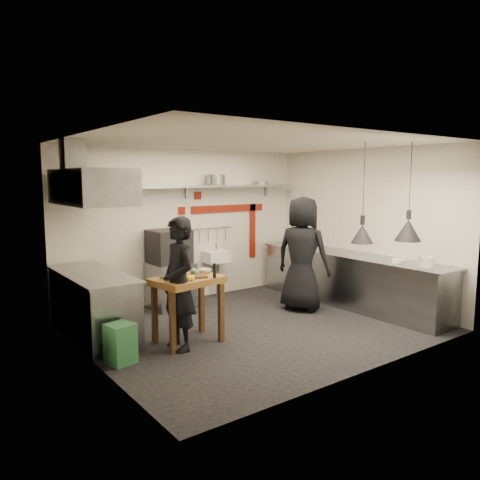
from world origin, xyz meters
TOP-DOWN VIEW (x-y plane):
  - floor at (0.00, 0.00)m, footprint 5.00×5.00m
  - ceiling at (0.00, 0.00)m, footprint 5.00×5.00m
  - wall_back at (0.00, 2.10)m, footprint 5.00×0.04m
  - wall_front at (0.00, -2.10)m, footprint 5.00×0.04m
  - wall_left at (-2.50, 0.00)m, footprint 0.04×4.20m
  - wall_right at (2.50, 0.00)m, footprint 0.04×4.20m
  - red_band_horiz at (0.95, 2.08)m, footprint 1.70×0.02m
  - red_band_vert at (1.55, 2.08)m, footprint 0.14×0.02m
  - red_tile_a at (0.25, 2.08)m, footprint 0.14×0.02m
  - red_tile_b at (-0.10, 2.08)m, footprint 0.14×0.02m
  - back_shelf at (0.00, 1.92)m, footprint 4.60×0.34m
  - shelf_bracket_left at (-1.90, 2.07)m, footprint 0.04×0.06m
  - shelf_bracket_mid at (0.00, 2.07)m, footprint 0.04×0.06m
  - shelf_bracket_right at (1.90, 2.07)m, footprint 0.04×0.06m
  - pan_far_left at (-1.21, 1.92)m, footprint 0.31×0.31m
  - pan_mid_left at (-1.11, 1.92)m, footprint 0.27×0.27m
  - stock_pot at (0.55, 1.92)m, footprint 0.45×0.45m
  - pan_right at (1.64, 1.92)m, footprint 0.31×0.31m
  - oven_stand at (-0.53, 1.74)m, footprint 0.72×0.66m
  - combi_oven at (-0.54, 1.76)m, footprint 0.65×0.61m
  - oven_door at (-0.59, 1.51)m, footprint 0.49×0.04m
  - oven_glass at (-0.54, 1.49)m, footprint 0.33×0.02m
  - hand_sink at (0.55, 1.92)m, footprint 0.46×0.34m
  - sink_tap at (0.55, 1.92)m, footprint 0.03×0.03m
  - sink_drain at (0.55, 1.88)m, footprint 0.06×0.06m
  - utensil_rail at (0.55, 2.06)m, footprint 0.90×0.02m
  - counter_right at (2.15, 0.00)m, footprint 0.70×3.80m
  - counter_right_top at (2.15, 0.00)m, footprint 0.76×3.90m
  - plate_stack at (2.12, -1.50)m, footprint 0.30×0.30m
  - small_bowl_right at (2.10, -1.04)m, footprint 0.27×0.27m
  - counter_left at (-2.15, 1.05)m, footprint 0.70×1.90m
  - counter_left_top at (-2.15, 1.05)m, footprint 0.76×2.00m
  - extractor_hood at (-2.10, 1.05)m, footprint 0.78×1.60m
  - hood_duct at (-2.35, 1.05)m, footprint 0.28×0.28m
  - green_bin at (-2.23, -0.14)m, footprint 0.36×0.36m
  - prep_table at (-1.18, 0.03)m, footprint 1.01×0.79m
  - cutting_board at (-1.11, -0.02)m, footprint 0.43×0.37m
  - pepper_mill at (-0.89, -0.22)m, footprint 0.06×0.06m
  - lemon_a at (-1.29, -0.19)m, footprint 0.09×0.09m
  - lemon_b at (-1.24, -0.20)m, footprint 0.10×0.10m
  - veg_ball at (-1.03, 0.10)m, footprint 0.11×0.11m
  - steel_tray at (-1.42, 0.15)m, footprint 0.20×0.16m
  - bowl at (-0.81, 0.15)m, footprint 0.23×0.23m
  - heat_lamp_near at (1.26, -0.97)m, footprint 0.38×0.38m
  - heat_lamp_far at (1.84, -1.35)m, footprint 0.52×0.52m
  - chef_left at (-1.40, -0.13)m, footprint 0.46×0.67m
  - chef_right at (1.24, 0.28)m, footprint 0.93×1.12m

SIDE VIEW (x-z plane):
  - floor at x=0.00m, z-range 0.00..0.00m
  - green_bin at x=-2.23m, z-range 0.00..0.50m
  - sink_drain at x=0.55m, z-range 0.01..0.67m
  - oven_stand at x=-0.53m, z-range 0.00..0.80m
  - counter_right at x=2.15m, z-range 0.00..0.90m
  - counter_left at x=-2.15m, z-range 0.00..0.90m
  - prep_table at x=-1.18m, z-range 0.00..0.92m
  - hand_sink at x=0.55m, z-range 0.67..0.89m
  - chef_left at x=-1.40m, z-range 0.00..1.78m
  - counter_right_top at x=2.15m, z-range 0.90..0.93m
  - counter_left_top at x=-2.15m, z-range 0.90..0.93m
  - cutting_board at x=-1.11m, z-range 0.92..0.94m
  - steel_tray at x=-1.42m, z-range 0.92..0.95m
  - bowl at x=-0.81m, z-range 0.92..0.98m
  - small_bowl_right at x=2.10m, z-range 0.93..0.98m
  - lemon_b at x=-1.24m, z-range 0.92..1.00m
  - sink_tap at x=0.55m, z-range 0.89..1.03m
  - lemon_a at x=-1.29m, z-range 0.92..1.00m
  - veg_ball at x=-1.03m, z-range 0.92..1.02m
  - chef_right at x=1.24m, z-range 0.00..1.96m
  - plate_stack at x=2.12m, z-range 0.93..1.08m
  - pepper_mill at x=-0.89m, z-range 0.92..1.12m
  - combi_oven at x=-0.54m, z-range 0.80..1.38m
  - oven_door at x=-0.59m, z-range 0.86..1.32m
  - oven_glass at x=-0.54m, z-range 0.92..1.26m
  - red_band_vert at x=1.55m, z-range 0.65..1.75m
  - utensil_rail at x=0.55m, z-range 1.31..1.33m
  - wall_back at x=0.00m, z-range 0.00..2.80m
  - wall_front at x=0.00m, z-range 0.00..2.80m
  - wall_left at x=-2.50m, z-range 0.00..2.80m
  - wall_right at x=2.50m, z-range 0.00..2.80m
  - red_band_horiz at x=0.95m, z-range 1.61..1.75m
  - red_tile_b at x=-0.10m, z-range 1.61..1.75m
  - red_tile_a at x=0.25m, z-range 1.88..2.02m
  - shelf_bracket_left at x=-1.90m, z-range 1.90..2.14m
  - shelf_bracket_mid at x=0.00m, z-range 1.90..2.14m
  - shelf_bracket_right at x=1.90m, z-range 1.90..2.14m
  - heat_lamp_near at x=1.26m, z-range 1.30..2.80m
  - heat_lamp_far at x=1.84m, z-range 1.33..2.80m
  - back_shelf at x=0.00m, z-range 2.10..2.14m
  - extractor_hood at x=-2.10m, z-range 1.90..2.40m
  - pan_mid_left at x=-1.11m, z-range 2.14..2.21m
  - pan_right at x=1.64m, z-range 2.14..2.22m
  - pan_far_left at x=-1.21m, z-range 2.14..2.23m
  - stock_pot at x=0.55m, z-range 2.14..2.34m
  - hood_duct at x=-2.35m, z-range 2.30..2.80m
  - ceiling at x=0.00m, z-range 2.80..2.80m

